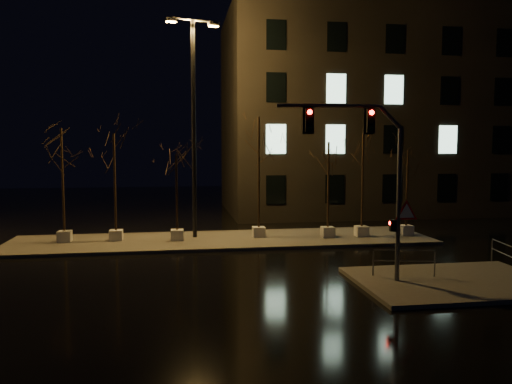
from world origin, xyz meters
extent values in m
plane|color=black|center=(0.00, 0.00, 0.00)|extent=(90.00, 90.00, 0.00)
cube|color=#4E4B45|center=(0.00, 6.00, 0.07)|extent=(22.00, 5.00, 0.15)
cube|color=#4E4B45|center=(7.50, -3.50, 0.07)|extent=(7.00, 5.00, 0.15)
cube|color=black|center=(14.00, 18.00, 7.50)|extent=(25.00, 12.00, 15.00)
cube|color=silver|center=(-8.07, 6.46, 0.43)|extent=(0.65, 0.65, 0.55)
cylinder|color=black|center=(-8.07, 6.46, 3.30)|extent=(0.11, 0.11, 5.21)
cube|color=silver|center=(-5.51, 6.39, 0.43)|extent=(0.65, 0.65, 0.55)
cylinder|color=black|center=(-5.51, 6.39, 3.18)|extent=(0.11, 0.11, 4.95)
cube|color=silver|center=(-2.39, 6.01, 0.43)|extent=(0.65, 0.65, 0.55)
cylinder|color=black|center=(-2.39, 6.01, 2.65)|extent=(0.11, 0.11, 3.89)
cube|color=silver|center=(1.94, 6.25, 0.43)|extent=(0.65, 0.65, 0.55)
cylinder|color=black|center=(1.94, 6.25, 3.62)|extent=(0.11, 0.11, 5.84)
cube|color=silver|center=(5.59, 5.66, 0.43)|extent=(0.65, 0.65, 0.55)
cylinder|color=black|center=(5.59, 5.66, 2.97)|extent=(0.11, 0.11, 4.53)
cube|color=silver|center=(7.48, 5.63, 0.43)|extent=(0.65, 0.65, 0.55)
cylinder|color=black|center=(7.48, 5.63, 3.23)|extent=(0.11, 0.11, 5.05)
cube|color=silver|center=(10.00, 5.54, 0.43)|extent=(0.65, 0.65, 0.55)
cylinder|color=black|center=(10.00, 5.54, 2.74)|extent=(0.11, 0.11, 4.09)
cylinder|color=#525359|center=(5.45, -3.22, 2.87)|extent=(0.16, 0.16, 5.45)
cylinder|color=#525359|center=(2.87, -3.07, 6.36)|extent=(3.63, 0.35, 0.13)
cube|color=black|center=(4.36, -3.16, 5.86)|extent=(0.28, 0.22, 0.82)
cube|color=black|center=(2.18, -3.02, 5.86)|extent=(0.28, 0.22, 0.82)
cube|color=black|center=(5.25, -3.21, 2.15)|extent=(0.21, 0.18, 0.41)
cone|color=red|center=(5.72, -3.28, 2.60)|extent=(0.94, 0.08, 0.94)
sphere|color=#FF0C07|center=(5.45, -3.22, 6.14)|extent=(0.16, 0.16, 0.16)
cylinder|color=black|center=(-1.45, 6.77, 5.84)|extent=(0.23, 0.23, 11.38)
cylinder|color=black|center=(-1.45, 6.77, 11.53)|extent=(2.45, 0.76, 0.11)
cube|color=gold|center=(-2.55, 6.48, 11.36)|extent=(0.63, 0.45, 0.23)
cube|color=gold|center=(-0.35, 7.06, 11.36)|extent=(0.63, 0.45, 0.23)
cylinder|color=#525359|center=(4.86, -2.45, 0.61)|extent=(0.05, 0.05, 0.92)
cylinder|color=#525359|center=(7.06, -2.94, 0.61)|extent=(0.05, 0.05, 0.92)
cylinder|color=#525359|center=(5.96, -2.69, 1.12)|extent=(2.21, 0.53, 0.04)
cylinder|color=#525359|center=(5.96, -2.69, 0.71)|extent=(2.21, 0.53, 0.04)
cylinder|color=#525359|center=(10.68, -1.03, 0.60)|extent=(0.05, 0.05, 0.91)
cylinder|color=#525359|center=(10.50, -2.02, 1.11)|extent=(0.40, 1.99, 0.04)
cylinder|color=#525359|center=(10.50, -2.02, 0.70)|extent=(0.40, 1.99, 0.04)
camera|label=1|loc=(-2.32, -19.86, 4.90)|focal=35.00mm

